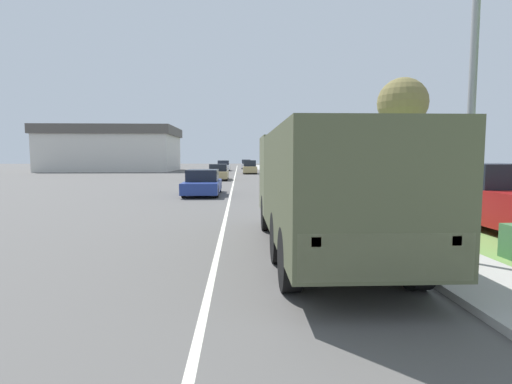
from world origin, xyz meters
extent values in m
plane|color=#565451|center=(0.00, 40.00, 0.00)|extent=(180.00, 180.00, 0.00)
cube|color=silver|center=(0.00, 40.00, 0.00)|extent=(0.12, 120.00, 0.00)
cube|color=#ADAAA3|center=(4.50, 40.00, 0.06)|extent=(1.80, 120.00, 0.12)
cube|color=#6B9347|center=(8.90, 40.00, 0.01)|extent=(7.00, 120.00, 0.02)
cube|color=#606647|center=(2.28, 14.20, 1.60)|extent=(2.31, 2.19, 2.15)
cube|color=#4C5138|center=(2.28, 10.28, 1.57)|extent=(2.31, 5.64, 2.08)
cube|color=#606647|center=(2.28, 7.51, 0.88)|extent=(2.20, 0.10, 0.60)
cube|color=red|center=(1.41, 7.49, 1.08)|extent=(0.12, 0.06, 0.12)
cube|color=red|center=(3.14, 7.49, 1.08)|extent=(0.12, 0.06, 0.12)
cylinder|color=black|center=(1.27, 14.09, 0.50)|extent=(0.30, 1.01, 1.01)
cylinder|color=black|center=(3.28, 14.09, 0.50)|extent=(0.30, 1.01, 1.01)
cylinder|color=black|center=(1.27, 8.87, 0.50)|extent=(0.30, 1.01, 1.01)
cylinder|color=black|center=(3.28, 8.87, 0.50)|extent=(0.30, 1.01, 1.01)
cylinder|color=black|center=(1.27, 10.57, 0.50)|extent=(0.30, 1.01, 1.01)
cylinder|color=black|center=(3.28, 10.57, 0.50)|extent=(0.30, 1.01, 1.01)
cube|color=navy|center=(-1.55, 24.97, 0.47)|extent=(1.90, 4.81, 0.59)
cube|color=black|center=(-1.55, 25.06, 1.08)|extent=(1.67, 2.17, 0.63)
cylinder|color=black|center=(-2.40, 26.51, 0.32)|extent=(0.20, 0.64, 0.64)
cylinder|color=black|center=(-0.70, 26.51, 0.32)|extent=(0.20, 0.64, 0.64)
cylinder|color=black|center=(-2.40, 23.43, 0.32)|extent=(0.20, 0.64, 0.64)
cylinder|color=black|center=(-0.70, 23.43, 0.32)|extent=(0.20, 0.64, 0.64)
cube|color=tan|center=(-1.44, 39.51, 0.49)|extent=(1.77, 4.58, 0.62)
cube|color=black|center=(-1.44, 39.61, 1.12)|extent=(1.55, 2.06, 0.65)
cylinder|color=black|center=(-2.22, 40.98, 0.32)|extent=(0.20, 0.64, 0.64)
cylinder|color=black|center=(-0.66, 40.98, 0.32)|extent=(0.20, 0.64, 0.64)
cylinder|color=black|center=(-2.22, 38.05, 0.32)|extent=(0.20, 0.64, 0.64)
cylinder|color=black|center=(-0.66, 38.05, 0.32)|extent=(0.20, 0.64, 0.64)
cube|color=tan|center=(1.80, 53.06, 0.55)|extent=(1.70, 4.59, 0.75)
cube|color=black|center=(1.80, 53.15, 1.30)|extent=(1.50, 2.07, 0.76)
cylinder|color=black|center=(1.04, 54.53, 0.32)|extent=(0.20, 0.64, 0.64)
cylinder|color=black|center=(2.55, 54.53, 0.32)|extent=(0.20, 0.64, 0.64)
cylinder|color=black|center=(1.04, 51.59, 0.32)|extent=(0.20, 0.64, 0.64)
cylinder|color=black|center=(2.55, 51.59, 0.32)|extent=(0.20, 0.64, 0.64)
cube|color=silver|center=(-1.94, 63.94, 0.52)|extent=(1.90, 4.55, 0.69)
cube|color=black|center=(-1.94, 64.04, 1.21)|extent=(1.67, 2.05, 0.71)
cylinder|color=black|center=(-2.79, 65.40, 0.32)|extent=(0.20, 0.64, 0.64)
cylinder|color=black|center=(-1.09, 65.40, 0.32)|extent=(0.20, 0.64, 0.64)
cylinder|color=black|center=(-2.79, 62.49, 0.32)|extent=(0.20, 0.64, 0.64)
cylinder|color=black|center=(-1.09, 62.49, 0.32)|extent=(0.20, 0.64, 0.64)
cube|color=silver|center=(1.70, 73.83, 0.54)|extent=(1.71, 4.53, 0.73)
cube|color=black|center=(1.70, 73.92, 1.27)|extent=(1.50, 2.04, 0.74)
cylinder|color=black|center=(0.95, 75.28, 0.32)|extent=(0.20, 0.64, 0.64)
cylinder|color=black|center=(2.46, 75.28, 0.32)|extent=(0.20, 0.64, 0.64)
cylinder|color=black|center=(0.95, 72.39, 0.32)|extent=(0.20, 0.64, 0.64)
cylinder|color=black|center=(2.46, 72.39, 0.32)|extent=(0.20, 0.64, 0.64)
cube|color=black|center=(8.04, 14.40, 1.49)|extent=(1.89, 2.37, 0.83)
cylinder|color=black|center=(7.13, 14.63, 0.40)|extent=(0.24, 0.76, 0.76)
cylinder|color=gray|center=(4.75, 10.02, 4.00)|extent=(0.14, 0.14, 7.76)
cylinder|color=#4C3D2D|center=(10.05, 26.08, 2.24)|extent=(0.24, 0.24, 4.44)
sphere|color=olive|center=(10.05, 26.08, 5.26)|extent=(2.91, 2.91, 2.91)
cube|color=beige|center=(-18.58, 64.26, 2.63)|extent=(18.28, 12.70, 5.27)
cube|color=#514C47|center=(-18.58, 64.26, 5.93)|extent=(19.01, 13.21, 1.32)
camera|label=1|loc=(0.48, 2.77, 2.10)|focal=28.00mm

